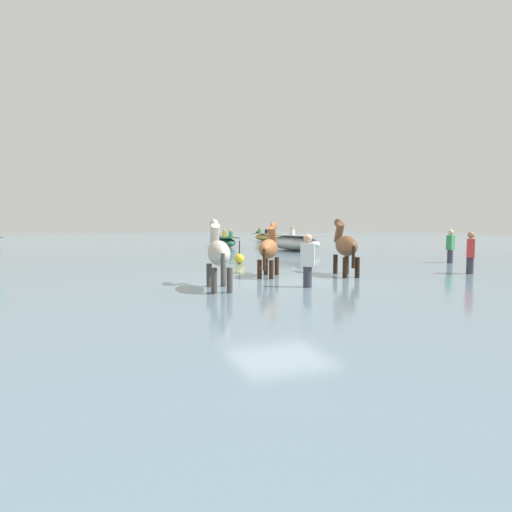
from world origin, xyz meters
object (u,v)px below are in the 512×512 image
(boat_far_inshore, at_px, (267,237))
(boat_distant_west, at_px, (225,242))
(person_wading_mid, at_px, (450,250))
(person_wading_close, at_px, (470,258))
(person_onlooker_left, at_px, (308,267))
(horse_lead_chestnut, at_px, (269,250))
(horse_trailing_pinto, at_px, (218,255))
(channel_buoy, at_px, (239,258))
(boat_distant_east, at_px, (294,243))
(horse_flank_bay, at_px, (345,247))

(boat_far_inshore, height_order, boat_distant_west, boat_distant_west)
(boat_far_inshore, distance_m, person_wading_mid, 20.06)
(boat_far_inshore, relative_size, person_wading_close, 1.87)
(person_onlooker_left, xyz_separation_m, person_wading_close, (5.67, 0.58, 0.00))
(horse_lead_chestnut, relative_size, person_onlooker_left, 1.16)
(horse_lead_chestnut, height_order, horse_trailing_pinto, horse_trailing_pinto)
(boat_far_inshore, xyz_separation_m, person_wading_close, (-3.34, -22.90, 0.15))
(horse_trailing_pinto, bearing_deg, horse_lead_chestnut, 41.00)
(horse_trailing_pinto, relative_size, person_onlooker_left, 1.21)
(person_wading_mid, distance_m, person_wading_close, 3.60)
(horse_trailing_pinto, relative_size, channel_buoy, 2.37)
(person_wading_close, distance_m, channel_buoy, 7.56)
(boat_distant_east, bearing_deg, person_wading_mid, -76.51)
(person_wading_close, bearing_deg, channel_buoy, 133.24)
(boat_distant_east, bearing_deg, horse_flank_bay, -109.16)
(horse_trailing_pinto, relative_size, person_wading_mid, 1.21)
(boat_distant_east, distance_m, person_onlooker_left, 13.46)
(person_wading_mid, relative_size, person_wading_close, 1.00)
(boat_far_inshore, bearing_deg, boat_distant_west, -129.69)
(horse_flank_bay, relative_size, person_wading_mid, 1.23)
(horse_trailing_pinto, xyz_separation_m, boat_far_inshore, (11.01, 23.00, -0.45))
(horse_flank_bay, relative_size, person_wading_close, 1.23)
(boat_distant_east, height_order, person_wading_mid, boat_distant_east)
(boat_far_inshore, bearing_deg, horse_lead_chestnut, -113.00)
(horse_flank_bay, distance_m, person_wading_mid, 6.04)
(person_wading_close, bearing_deg, person_onlooker_left, -174.12)
(person_wading_close, xyz_separation_m, channel_buoy, (-5.18, 5.51, -0.28))
(boat_distant_east, relative_size, boat_distant_west, 1.24)
(boat_distant_west, bearing_deg, channel_buoy, -104.79)
(boat_far_inshore, relative_size, channel_buoy, 3.66)
(person_onlooker_left, bearing_deg, person_wading_close, 5.88)
(boat_far_inshore, xyz_separation_m, person_onlooker_left, (-9.01, -23.48, 0.15))
(boat_distant_east, height_order, person_wading_close, boat_distant_east)
(boat_far_inshore, relative_size, person_onlooker_left, 1.87)
(horse_trailing_pinto, xyz_separation_m, boat_distant_east, (7.75, 11.69, -0.36))
(boat_distant_west, bearing_deg, person_wading_mid, -70.65)
(boat_far_inshore, height_order, person_wading_mid, person_wading_mid)
(horse_lead_chestnut, height_order, person_onlooker_left, horse_lead_chestnut)
(boat_distant_east, bearing_deg, person_wading_close, -90.41)
(horse_lead_chestnut, height_order, horse_flank_bay, horse_flank_bay)
(boat_distant_east, distance_m, person_wading_close, 11.59)
(horse_lead_chestnut, xyz_separation_m, channel_buoy, (0.51, 3.89, -0.54))
(horse_lead_chestnut, bearing_deg, person_onlooker_left, -89.42)
(boat_far_inshore, distance_m, boat_distant_east, 11.77)
(boat_distant_west, distance_m, person_wading_mid, 13.87)
(person_wading_close, height_order, channel_buoy, person_wading_close)
(boat_distant_east, height_order, person_onlooker_left, boat_distant_east)
(boat_far_inshore, distance_m, boat_distant_west, 9.02)
(horse_lead_chestnut, height_order, boat_distant_east, horse_lead_chestnut)
(horse_lead_chestnut, distance_m, boat_distant_west, 14.72)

